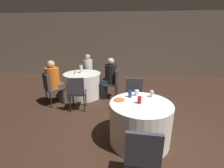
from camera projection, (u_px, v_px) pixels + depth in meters
ground_plane at (143, 139)px, 2.75m from camera, size 16.00×16.00×0.00m
wall_back at (134, 46)px, 6.72m from camera, size 16.00×0.06×2.80m
table_near at (140, 122)px, 2.61m from camera, size 1.06×1.06×0.73m
table_far at (83, 85)px, 4.62m from camera, size 1.12×1.12×0.73m
chair_near_north at (134, 94)px, 3.45m from camera, size 0.42×0.43×0.88m
chair_near_south at (142, 154)px, 1.68m from camera, size 0.43×0.43×0.88m
chair_far_south at (77, 91)px, 3.64m from camera, size 0.45×0.45×0.88m
chair_far_north at (89, 72)px, 5.49m from camera, size 0.41×0.42×0.88m
chair_far_east at (114, 81)px, 4.40m from camera, size 0.44×0.43×0.88m
chair_far_southwest at (50, 86)px, 3.97m from camera, size 0.57×0.57×0.88m
person_white_shirt at (88, 71)px, 5.31m from camera, size 0.32×0.50×1.20m
person_black_shirt at (109, 78)px, 4.40m from camera, size 0.51×0.35×1.22m
person_orange_shirt at (56, 82)px, 4.04m from camera, size 0.48×0.48×1.21m
pizza_plate_near at (119, 100)px, 2.60m from camera, size 0.22×0.22×0.02m
soda_can_blue at (130, 94)px, 2.73m from camera, size 0.07×0.07×0.12m
soda_can_red at (139, 100)px, 2.47m from camera, size 0.07×0.07×0.12m
soda_can_silver at (152, 94)px, 2.74m from camera, size 0.07×0.07×0.12m
cup_near at (137, 93)px, 2.79m from camera, size 0.08×0.08×0.11m
bottle_far at (81, 69)px, 4.51m from camera, size 0.09×0.09×0.24m
cup_far at (76, 72)px, 4.45m from camera, size 0.08×0.08×0.10m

